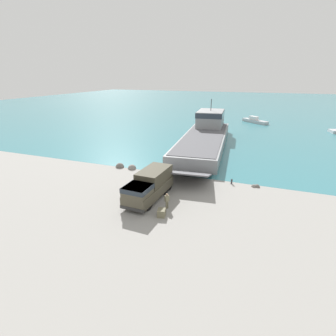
% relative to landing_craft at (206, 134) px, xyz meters
% --- Properties ---
extents(ground_plane, '(240.00, 240.00, 0.00)m').
position_rel_landing_craft_xyz_m(ground_plane, '(-0.61, -23.36, -1.88)').
color(ground_plane, gray).
extents(water_surface, '(240.00, 180.00, 0.01)m').
position_rel_landing_craft_xyz_m(water_surface, '(-0.61, 71.84, -1.87)').
color(water_surface, teal).
rests_on(water_surface, ground_plane).
extents(landing_craft, '(10.17, 34.95, 7.76)m').
position_rel_landing_craft_xyz_m(landing_craft, '(0.00, 0.00, 0.00)').
color(landing_craft, gray).
rests_on(landing_craft, ground_plane).
extents(military_truck, '(2.93, 7.46, 2.91)m').
position_rel_landing_craft_xyz_m(military_truck, '(-0.20, -25.88, -0.35)').
color(military_truck, '#4C4738').
rests_on(military_truck, ground_plane).
extents(soldier_on_ramp, '(0.43, 0.50, 1.64)m').
position_rel_landing_craft_xyz_m(soldier_on_ramp, '(2.38, -27.34, -0.93)').
color(soldier_on_ramp, '#6B664C').
rests_on(soldier_on_ramp, ground_plane).
extents(moored_boat_a, '(7.24, 6.63, 1.69)m').
position_rel_landing_craft_xyz_m(moored_boat_a, '(7.62, 27.29, -1.31)').
color(moored_boat_a, '#B7BABF').
rests_on(moored_boat_a, ground_plane).
extents(mooring_bollard, '(0.24, 0.24, 0.64)m').
position_rel_landing_craft_xyz_m(mooring_bollard, '(7.56, -18.77, -1.53)').
color(mooring_bollard, '#333338').
rests_on(mooring_bollard, ground_plane).
extents(cargo_crate, '(0.88, 0.99, 0.71)m').
position_rel_landing_craft_xyz_m(cargo_crate, '(2.44, -28.94, -1.52)').
color(cargo_crate, '#6B664C').
rests_on(cargo_crate, ground_plane).
extents(shoreline_rock_a, '(1.22, 1.22, 1.22)m').
position_rel_landing_craft_xyz_m(shoreline_rock_a, '(-8.36, -18.20, -1.88)').
color(shoreline_rock_a, '#66605B').
rests_on(shoreline_rock_a, ground_plane).
extents(shoreline_rock_b, '(1.19, 1.19, 1.19)m').
position_rel_landing_craft_xyz_m(shoreline_rock_b, '(-6.40, -18.18, -1.88)').
color(shoreline_rock_b, gray).
rests_on(shoreline_rock_b, ground_plane).
extents(shoreline_rock_c, '(0.64, 0.64, 0.64)m').
position_rel_landing_craft_xyz_m(shoreline_rock_c, '(10.52, -18.62, -1.88)').
color(shoreline_rock_c, '#66605B').
rests_on(shoreline_rock_c, ground_plane).
extents(shoreline_rock_d, '(0.58, 0.58, 0.58)m').
position_rel_landing_craft_xyz_m(shoreline_rock_d, '(10.15, -18.72, -1.88)').
color(shoreline_rock_d, gray).
rests_on(shoreline_rock_d, ground_plane).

